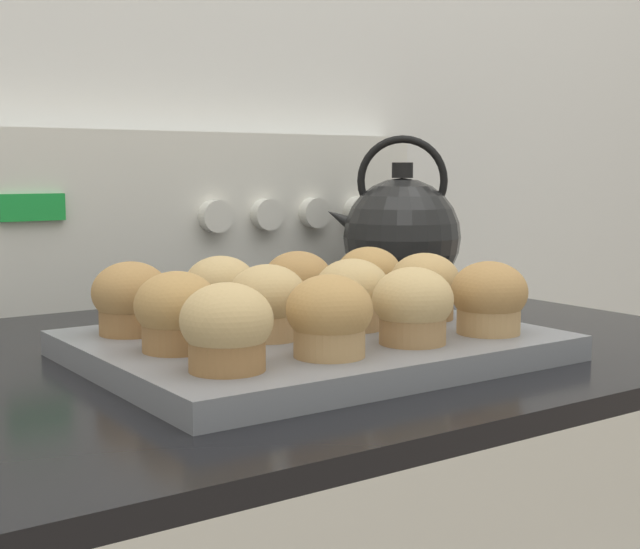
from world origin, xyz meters
name	(u,v)px	position (x,y,z in m)	size (l,w,h in m)	color
wall_back	(141,76)	(0.00, 0.70, 1.20)	(8.00, 0.05, 2.40)	silver
control_panel	(163,216)	(0.00, 0.65, 1.02)	(0.76, 0.07, 0.21)	silver
muffin_pan	(312,345)	(-0.04, 0.25, 0.93)	(0.39, 0.30, 0.02)	slate
muffin_r0_c0	(227,328)	(-0.17, 0.17, 0.97)	(0.07, 0.07, 0.06)	olive
muffin_r0_c1	(329,317)	(-0.09, 0.17, 0.97)	(0.07, 0.07, 0.06)	tan
muffin_r0_c2	(416,306)	(0.00, 0.17, 0.97)	(0.07, 0.07, 0.06)	#A37A4C
muffin_r0_c3	(489,299)	(0.09, 0.16, 0.97)	(0.07, 0.07, 0.06)	tan
muffin_r1_c0	(177,312)	(-0.17, 0.25, 0.97)	(0.07, 0.07, 0.06)	olive
muffin_r1_c1	(267,303)	(-0.09, 0.25, 0.97)	(0.07, 0.07, 0.06)	tan
muffin_r1_c2	(351,295)	(0.00, 0.25, 0.97)	(0.07, 0.07, 0.06)	tan
muffin_r1_c3	(425,287)	(0.09, 0.25, 0.97)	(0.07, 0.07, 0.06)	olive
muffin_r2_c0	(131,299)	(-0.17, 0.34, 0.97)	(0.07, 0.07, 0.06)	olive
muffin_r2_c1	(221,291)	(-0.09, 0.34, 0.97)	(0.07, 0.07, 0.06)	#A37A4C
muffin_r2_c2	(298,284)	(0.00, 0.34, 0.97)	(0.07, 0.07, 0.06)	#A37A4C
muffin_r2_c3	(369,278)	(0.09, 0.34, 0.97)	(0.07, 0.07, 0.06)	tan
tea_kettle	(401,234)	(0.27, 0.51, 1.00)	(0.17, 0.16, 0.21)	black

